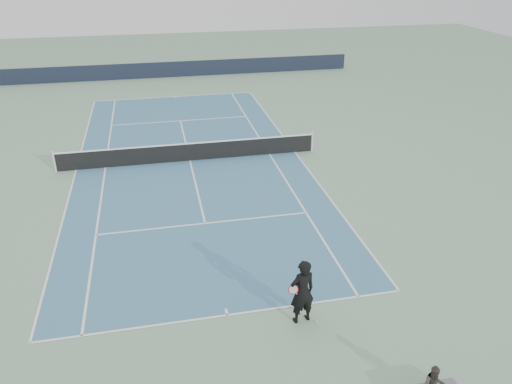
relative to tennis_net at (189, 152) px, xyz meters
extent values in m
plane|color=gray|center=(0.00, 0.00, -0.50)|extent=(80.00, 80.00, 0.00)
cube|color=teal|center=(0.00, 0.00, -0.50)|extent=(10.97, 23.77, 0.01)
cylinder|color=silver|center=(-6.40, 0.00, 0.03)|extent=(0.10, 0.10, 1.07)
cylinder|color=silver|center=(6.40, 0.00, 0.03)|extent=(0.10, 0.10, 1.07)
cube|color=black|center=(0.00, 0.00, -0.04)|extent=(12.80, 0.03, 0.90)
cube|color=white|center=(0.00, 0.00, 0.43)|extent=(12.80, 0.04, 0.06)
cube|color=black|center=(0.00, 17.88, 0.10)|extent=(30.00, 0.25, 1.20)
imported|color=black|center=(2.06, -12.52, 0.52)|extent=(0.87, 0.70, 2.06)
torus|color=#9A0E0C|center=(1.78, -12.57, 0.68)|extent=(0.34, 0.18, 0.36)
cylinder|color=white|center=(1.78, -12.57, 0.68)|extent=(0.29, 0.14, 0.32)
cylinder|color=white|center=(1.90, -12.54, 0.42)|extent=(0.08, 0.13, 0.27)
sphere|color=yellow|center=(2.46, -12.74, -0.47)|extent=(0.07, 0.07, 0.07)
camera|label=1|loc=(-1.57, -23.30, 9.33)|focal=35.00mm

